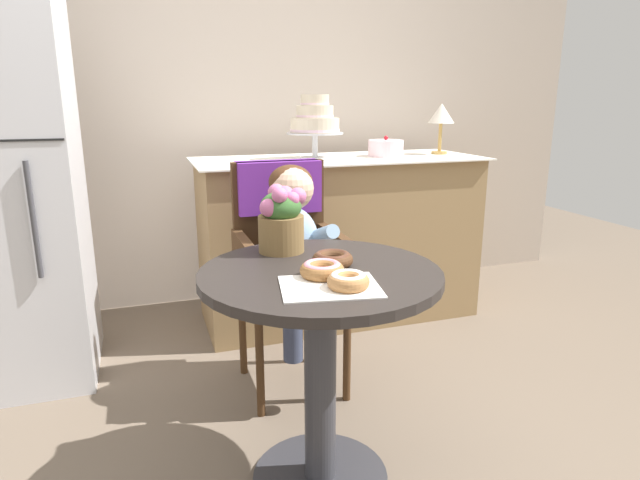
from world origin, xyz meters
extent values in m
plane|color=#6B5B4C|center=(0.00, 0.00, 0.00)|extent=(8.00, 8.00, 0.00)
cube|color=#B2A393|center=(0.00, 1.85, 1.35)|extent=(4.80, 0.10, 2.70)
cylinder|color=#282321|center=(0.00, 0.00, 0.70)|extent=(0.72, 0.72, 0.03)
cylinder|color=#333338|center=(0.00, 0.00, 0.34)|extent=(0.10, 0.10, 0.69)
cylinder|color=#333338|center=(0.00, 0.00, 0.01)|extent=(0.44, 0.44, 0.02)
cube|color=#472D19|center=(0.08, 0.60, 0.47)|extent=(0.42, 0.42, 0.04)
cube|color=#472D19|center=(0.08, 0.79, 0.72)|extent=(0.40, 0.04, 0.46)
cube|color=#472D19|center=(-0.11, 0.60, 0.58)|extent=(0.04, 0.38, 0.18)
cube|color=#472D19|center=(0.27, 0.60, 0.58)|extent=(0.04, 0.38, 0.18)
cube|color=#6B2893|center=(0.08, 0.79, 0.84)|extent=(0.36, 0.11, 0.22)
cylinder|color=#472D19|center=(-0.10, 0.42, 0.23)|extent=(0.03, 0.03, 0.45)
cylinder|color=#472D19|center=(0.26, 0.42, 0.23)|extent=(0.03, 0.03, 0.45)
cylinder|color=#472D19|center=(-0.10, 0.78, 0.23)|extent=(0.03, 0.03, 0.45)
cylinder|color=#472D19|center=(0.26, 0.78, 0.23)|extent=(0.03, 0.03, 0.45)
ellipsoid|color=#8CADCC|center=(0.08, 0.58, 0.64)|extent=(0.22, 0.16, 0.30)
sphere|color=#E0B293|center=(0.08, 0.57, 0.87)|extent=(0.17, 0.17, 0.17)
ellipsoid|color=#4C2D19|center=(0.08, 0.59, 0.89)|extent=(0.17, 0.17, 0.14)
cylinder|color=#8CADCC|center=(-0.02, 0.50, 0.69)|extent=(0.08, 0.23, 0.13)
sphere|color=#E0B293|center=(-0.01, 0.42, 0.62)|extent=(0.06, 0.06, 0.06)
cylinder|color=#8CADCC|center=(0.17, 0.50, 0.69)|extent=(0.08, 0.23, 0.13)
sphere|color=#E0B293|center=(0.16, 0.42, 0.62)|extent=(0.06, 0.06, 0.06)
cylinder|color=#3F4760|center=(0.02, 0.50, 0.53)|extent=(0.09, 0.22, 0.09)
cylinder|color=#3F4760|center=(0.02, 0.39, 0.36)|extent=(0.08, 0.08, 0.26)
cylinder|color=#3F4760|center=(0.13, 0.50, 0.53)|extent=(0.09, 0.22, 0.09)
cylinder|color=#3F4760|center=(0.13, 0.39, 0.36)|extent=(0.08, 0.08, 0.26)
cube|color=white|center=(-0.02, -0.15, 0.72)|extent=(0.30, 0.25, 0.00)
torus|color=#4C2D19|center=(0.05, 0.03, 0.74)|extent=(0.12, 0.12, 0.04)
torus|color=#512D1E|center=(0.05, 0.03, 0.75)|extent=(0.11, 0.11, 0.02)
torus|color=#936033|center=(-0.02, -0.07, 0.74)|extent=(0.13, 0.13, 0.04)
torus|color=pink|center=(-0.02, -0.07, 0.75)|extent=(0.11, 0.11, 0.02)
torus|color=#AD7542|center=(0.02, -0.18, 0.74)|extent=(0.11, 0.11, 0.04)
torus|color=white|center=(0.02, -0.18, 0.75)|extent=(0.10, 0.10, 0.02)
cylinder|color=brown|center=(-0.06, 0.23, 0.78)|extent=(0.15, 0.15, 0.12)
ellipsoid|color=#38662D|center=(-0.06, 0.23, 0.87)|extent=(0.14, 0.14, 0.10)
sphere|color=#CC6699|center=(0.00, 0.23, 0.90)|extent=(0.06, 0.06, 0.06)
sphere|color=#CC6699|center=(-0.04, 0.25, 0.90)|extent=(0.06, 0.06, 0.06)
sphere|color=#CC6699|center=(-0.06, 0.26, 0.91)|extent=(0.06, 0.06, 0.06)
sphere|color=#CC6699|center=(-0.08, 0.24, 0.87)|extent=(0.06, 0.06, 0.06)
sphere|color=#CC6699|center=(-0.10, 0.20, 0.87)|extent=(0.06, 0.06, 0.06)
sphere|color=#CC6699|center=(-0.07, 0.19, 0.92)|extent=(0.05, 0.05, 0.05)
sphere|color=#CC6699|center=(-0.03, 0.20, 0.90)|extent=(0.05, 0.05, 0.05)
cube|color=#93754C|center=(0.55, 1.30, 0.45)|extent=(1.50, 0.56, 0.90)
cube|color=white|center=(0.55, 1.30, 0.90)|extent=(1.56, 0.62, 0.01)
cylinder|color=silver|center=(0.41, 1.30, 0.91)|extent=(0.16, 0.16, 0.01)
cylinder|color=silver|center=(0.41, 1.30, 0.97)|extent=(0.03, 0.03, 0.12)
cylinder|color=silver|center=(0.41, 1.30, 1.03)|extent=(0.30, 0.30, 0.01)
cylinder|color=beige|center=(0.41, 1.30, 1.08)|extent=(0.26, 0.25, 0.08)
cylinder|color=silver|center=(0.41, 1.30, 1.05)|extent=(0.26, 0.26, 0.01)
cylinder|color=beige|center=(0.41, 1.30, 1.14)|extent=(0.19, 0.19, 0.06)
cylinder|color=silver|center=(0.41, 1.30, 1.12)|extent=(0.20, 0.20, 0.01)
cylinder|color=beige|center=(0.41, 1.30, 1.20)|extent=(0.15, 0.15, 0.06)
cylinder|color=silver|center=(0.41, 1.30, 1.18)|extent=(0.15, 0.15, 0.01)
cylinder|color=silver|center=(0.83, 1.31, 0.94)|extent=(0.20, 0.20, 0.09)
sphere|color=red|center=(0.83, 1.31, 1.00)|extent=(0.02, 0.02, 0.02)
cylinder|color=#B28C47|center=(1.17, 1.32, 0.91)|extent=(0.09, 0.09, 0.01)
cylinder|color=#B28C47|center=(1.17, 1.32, 0.99)|extent=(0.02, 0.02, 0.16)
cone|color=silver|center=(1.17, 1.32, 1.13)|extent=(0.15, 0.15, 0.11)
cylinder|color=#3F3F44|center=(-0.87, 0.79, 0.77)|extent=(0.02, 0.02, 0.45)
camera|label=1|loc=(-0.48, -1.43, 1.21)|focal=30.16mm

